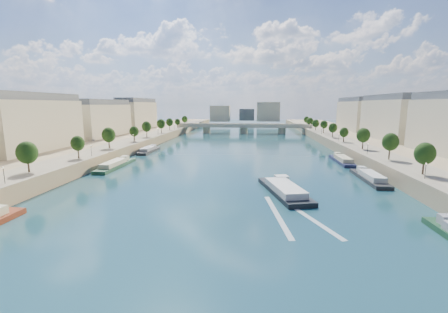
# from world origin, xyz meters

# --- Properties ---
(ground) EXTENTS (700.00, 700.00, 0.00)m
(ground) POSITION_xyz_m (0.00, 100.00, 0.00)
(ground) COLOR #0C3437
(ground) RESTS_ON ground
(quay_left) EXTENTS (44.00, 520.00, 5.00)m
(quay_left) POSITION_xyz_m (-72.00, 100.00, 2.50)
(quay_left) COLOR #9E8460
(quay_left) RESTS_ON ground
(quay_right) EXTENTS (44.00, 520.00, 5.00)m
(quay_right) POSITION_xyz_m (72.00, 100.00, 2.50)
(quay_right) COLOR #9E8460
(quay_right) RESTS_ON ground
(pave_left) EXTENTS (14.00, 520.00, 0.10)m
(pave_left) POSITION_xyz_m (-57.00, 100.00, 5.05)
(pave_left) COLOR gray
(pave_left) RESTS_ON quay_left
(pave_right) EXTENTS (14.00, 520.00, 0.10)m
(pave_right) POSITION_xyz_m (57.00, 100.00, 5.05)
(pave_right) COLOR gray
(pave_right) RESTS_ON quay_right
(trees_left) EXTENTS (4.80, 268.80, 8.26)m
(trees_left) POSITION_xyz_m (-55.00, 102.00, 10.48)
(trees_left) COLOR #382B1E
(trees_left) RESTS_ON ground
(trees_right) EXTENTS (4.80, 268.80, 8.26)m
(trees_right) POSITION_xyz_m (55.00, 110.00, 10.48)
(trees_right) COLOR #382B1E
(trees_right) RESTS_ON ground
(lamps_left) EXTENTS (0.36, 200.36, 4.28)m
(lamps_left) POSITION_xyz_m (-52.50, 90.00, 7.78)
(lamps_left) COLOR black
(lamps_left) RESTS_ON ground
(lamps_right) EXTENTS (0.36, 200.36, 4.28)m
(lamps_right) POSITION_xyz_m (52.50, 105.00, 7.78)
(lamps_right) COLOR black
(lamps_right) RESTS_ON ground
(buildings_left) EXTENTS (16.00, 226.00, 23.20)m
(buildings_left) POSITION_xyz_m (-85.00, 112.00, 16.45)
(buildings_left) COLOR #C3B896
(buildings_left) RESTS_ON ground
(buildings_right) EXTENTS (16.00, 226.00, 23.20)m
(buildings_right) POSITION_xyz_m (85.00, 112.00, 16.45)
(buildings_right) COLOR #C3B896
(buildings_right) RESTS_ON ground
(skyline) EXTENTS (79.00, 42.00, 22.00)m
(skyline) POSITION_xyz_m (3.19, 319.52, 14.66)
(skyline) COLOR #C3B896
(skyline) RESTS_ON ground
(bridge) EXTENTS (112.00, 12.00, 8.15)m
(bridge) POSITION_xyz_m (0.00, 219.50, 5.08)
(bridge) COLOR #C1B79E
(bridge) RESTS_ON ground
(tour_barge) EXTENTS (13.77, 27.12, 3.66)m
(tour_barge) POSITION_xyz_m (16.59, 45.34, 0.95)
(tour_barge) COLOR black
(tour_barge) RESTS_ON ground
(wake) EXTENTS (14.04, 25.93, 0.04)m
(wake) POSITION_xyz_m (16.59, 28.70, 0.02)
(wake) COLOR silver
(wake) RESTS_ON ground
(moored_barges_left) EXTENTS (5.00, 160.41, 3.60)m
(moored_barges_left) POSITION_xyz_m (-45.50, 44.13, 0.84)
(moored_barges_left) COLOR #1D1E3F
(moored_barges_left) RESTS_ON ground
(moored_barges_right) EXTENTS (5.00, 127.75, 3.60)m
(moored_barges_right) POSITION_xyz_m (45.50, 43.04, 0.84)
(moored_barges_right) COLOR black
(moored_barges_right) RESTS_ON ground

